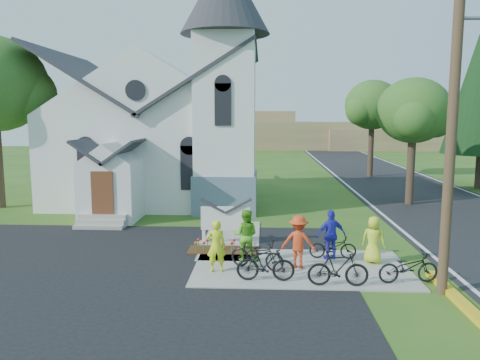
# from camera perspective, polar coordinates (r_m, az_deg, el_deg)

# --- Properties ---
(ground) EXTENTS (120.00, 120.00, 0.00)m
(ground) POSITION_cam_1_polar(r_m,az_deg,el_deg) (15.25, 1.86, -11.21)
(ground) COLOR #2C5618
(ground) RESTS_ON ground
(parking_lot) EXTENTS (20.00, 16.00, 0.02)m
(parking_lot) POSITION_cam_1_polar(r_m,az_deg,el_deg) (15.19, -26.40, -12.10)
(parking_lot) COLOR black
(parking_lot) RESTS_ON ground
(road) EXTENTS (8.00, 90.00, 0.02)m
(road) POSITION_cam_1_polar(r_m,az_deg,el_deg) (31.39, 20.91, -1.76)
(road) COLOR black
(road) RESTS_ON ground
(sidewalk) EXTENTS (7.00, 4.00, 0.05)m
(sidewalk) POSITION_cam_1_polar(r_m,az_deg,el_deg) (15.76, 7.44, -10.53)
(sidewalk) COLOR gray
(sidewalk) RESTS_ON ground
(church) EXTENTS (12.35, 12.00, 13.00)m
(church) POSITION_cam_1_polar(r_m,az_deg,el_deg) (27.48, -9.27, 8.33)
(church) COLOR silver
(church) RESTS_ON ground
(church_sign) EXTENTS (2.20, 0.40, 1.70)m
(church_sign) POSITION_cam_1_polar(r_m,az_deg,el_deg) (18.10, -1.78, -4.75)
(church_sign) COLOR gray
(church_sign) RESTS_ON ground
(flower_bed) EXTENTS (2.60, 1.10, 0.07)m
(flower_bed) POSITION_cam_1_polar(r_m,az_deg,el_deg) (17.48, -2.00, -8.57)
(flower_bed) COLOR #3A240F
(flower_bed) RESTS_ON ground
(utility_pole) EXTENTS (3.45, 0.28, 10.00)m
(utility_pole) POSITION_cam_1_polar(r_m,az_deg,el_deg) (13.90, 24.84, 8.88)
(utility_pole) COLOR #432E21
(utility_pole) RESTS_ON ground
(tree_road_near) EXTENTS (4.00, 4.00, 7.05)m
(tree_road_near) POSITION_cam_1_polar(r_m,az_deg,el_deg) (27.68, 20.39, 7.86)
(tree_road_near) COLOR #32221B
(tree_road_near) RESTS_ON ground
(tree_road_mid) EXTENTS (4.40, 4.40, 7.80)m
(tree_road_mid) POSITION_cam_1_polar(r_m,az_deg,el_deg) (39.40, 15.84, 8.75)
(tree_road_mid) COLOR #32221B
(tree_road_mid) RESTS_ON ground
(distant_hills) EXTENTS (61.00, 10.00, 5.60)m
(distant_hills) POSITION_cam_1_polar(r_m,az_deg,el_deg) (70.86, 5.33, 5.59)
(distant_hills) COLOR olive
(distant_hills) RESTS_ON ground
(cyclist_0) EXTENTS (0.66, 0.48, 1.67)m
(cyclist_0) POSITION_cam_1_polar(r_m,az_deg,el_deg) (14.98, -2.92, -8.02)
(cyclist_0) COLOR #D2EB1B
(cyclist_0) RESTS_ON sidewalk
(bike_0) EXTENTS (1.95, 1.32, 0.97)m
(bike_0) POSITION_cam_1_polar(r_m,az_deg,el_deg) (15.30, 2.11, -9.03)
(bike_0) COLOR black
(bike_0) RESTS_ON sidewalk
(cyclist_1) EXTENTS (0.96, 0.81, 1.78)m
(cyclist_1) POSITION_cam_1_polar(r_m,az_deg,el_deg) (16.03, 0.69, -6.74)
(cyclist_1) COLOR #55AF20
(cyclist_1) RESTS_ON sidewalk
(bike_1) EXTENTS (1.76, 0.51, 1.05)m
(bike_1) POSITION_cam_1_polar(r_m,az_deg,el_deg) (14.24, 3.13, -10.17)
(bike_1) COLOR black
(bike_1) RESTS_ON sidewalk
(cyclist_2) EXTENTS (1.09, 0.68, 1.73)m
(cyclist_2) POSITION_cam_1_polar(r_m,az_deg,el_deg) (16.48, 11.05, -6.57)
(cyclist_2) COLOR #2526BA
(cyclist_2) RESTS_ON sidewalk
(bike_2) EXTENTS (1.63, 0.61, 0.85)m
(bike_2) POSITION_cam_1_polar(r_m,az_deg,el_deg) (16.69, 11.24, -7.95)
(bike_2) COLOR black
(bike_2) RESTS_ON sidewalk
(cyclist_3) EXTENTS (1.23, 0.87, 1.73)m
(cyclist_3) POSITION_cam_1_polar(r_m,az_deg,el_deg) (15.45, 7.15, -7.46)
(cyclist_3) COLOR red
(cyclist_3) RESTS_ON sidewalk
(bike_3) EXTENTS (1.77, 0.51, 1.07)m
(bike_3) POSITION_cam_1_polar(r_m,az_deg,el_deg) (14.10, 11.87, -10.50)
(bike_3) COLOR black
(bike_3) RESTS_ON sidewalk
(cyclist_4) EXTENTS (0.92, 0.78, 1.60)m
(cyclist_4) POSITION_cam_1_polar(r_m,az_deg,el_deg) (16.44, 15.95, -7.00)
(cyclist_4) COLOR #C2DB29
(cyclist_4) RESTS_ON sidewalk
(bike_4) EXTENTS (1.88, 0.87, 0.95)m
(bike_4) POSITION_cam_1_polar(r_m,az_deg,el_deg) (14.95, 19.83, -9.97)
(bike_4) COLOR black
(bike_4) RESTS_ON sidewalk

